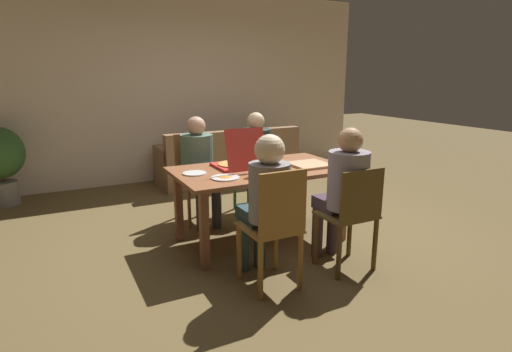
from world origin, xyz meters
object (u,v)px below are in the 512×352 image
at_px(chair_0, 275,226).
at_px(potted_plant, 0,158).
at_px(person_3, 258,154).
at_px(drinking_glass_1, 279,152).
at_px(chair_2, 195,172).
at_px(person_0, 265,196).
at_px(dining_table, 261,177).
at_px(person_2, 199,161).
at_px(couch, 228,163).
at_px(chair_3, 252,166).
at_px(drinking_glass_2, 264,154).
at_px(pizza_box_0, 237,162).
at_px(plate_1, 225,177).
at_px(plate_0, 195,173).
at_px(pizza_box_1, 310,165).
at_px(person_1, 344,185).
at_px(chair_1, 352,214).
at_px(drinking_glass_0, 252,171).

distance_m(chair_0, potted_plant, 3.92).
relative_size(person_3, potted_plant, 1.20).
bearing_deg(drinking_glass_1, chair_2, 145.26).
xyz_separation_m(person_3, drinking_glass_1, (0.06, -0.38, 0.08)).
distance_m(person_0, person_3, 1.68).
bearing_deg(dining_table, chair_0, -111.48).
distance_m(person_2, drinking_glass_1, 0.88).
distance_m(person_3, couch, 1.59).
distance_m(chair_3, drinking_glass_2, 0.70).
bearing_deg(chair_3, chair_2, 178.23).
xyz_separation_m(chair_0, couch, (0.99, 3.18, -0.23)).
distance_m(pizza_box_0, plate_1, 0.42).
xyz_separation_m(dining_table, drinking_glass_2, (0.18, 0.28, 0.16)).
distance_m(chair_3, pizza_box_0, 1.00).
relative_size(person_3, plate_0, 5.51).
height_order(chair_3, pizza_box_1, chair_3).
bearing_deg(pizza_box_1, chair_3, 96.93).
distance_m(plate_0, drinking_glass_2, 0.86).
relative_size(person_1, pizza_box_1, 3.32).
bearing_deg(dining_table, person_3, 64.70).
distance_m(person_1, person_3, 1.57).
bearing_deg(drinking_glass_2, person_1, -80.88).
bearing_deg(person_1, person_0, 176.10).
height_order(chair_3, pizza_box_0, pizza_box_0).
xyz_separation_m(chair_1, person_3, (0.00, 1.70, 0.21)).
bearing_deg(pizza_box_1, chair_0, -136.93).
height_order(person_1, chair_2, person_1).
bearing_deg(person_3, drinking_glass_0, -119.51).
height_order(chair_2, drinking_glass_2, chair_2).
bearing_deg(pizza_box_0, chair_3, 54.90).
xyz_separation_m(chair_0, drinking_glass_1, (0.78, 1.30, 0.28)).
bearing_deg(person_3, dining_table, -115.30).
bearing_deg(drinking_glass_0, person_0, -105.22).
bearing_deg(chair_2, dining_table, -68.74).
bearing_deg(pizza_box_0, potted_plant, 132.61).
bearing_deg(chair_1, chair_3, 90.00).
bearing_deg(drinking_glass_1, chair_0, -121.11).
bearing_deg(person_2, person_0, -90.00).
bearing_deg(pizza_box_1, dining_table, 165.36).
height_order(pizza_box_0, pizza_box_1, pizza_box_0).
height_order(person_2, drinking_glass_2, person_2).
xyz_separation_m(chair_0, person_3, (0.72, 1.67, 0.19)).
xyz_separation_m(pizza_box_1, drinking_glass_1, (-0.06, 0.51, 0.05)).
relative_size(plate_1, drinking_glass_2, 1.67).
bearing_deg(dining_table, drinking_glass_2, 57.15).
relative_size(plate_1, drinking_glass_0, 2.20).
distance_m(person_2, chair_3, 0.75).
xyz_separation_m(drinking_glass_0, couch, (0.86, 2.54, -0.51)).
xyz_separation_m(dining_table, pizza_box_0, (-0.20, 0.11, 0.14)).
distance_m(pizza_box_0, couch, 2.37).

